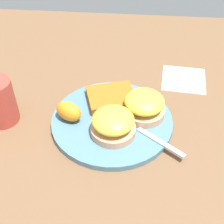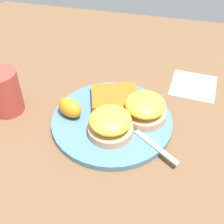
% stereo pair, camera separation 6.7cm
% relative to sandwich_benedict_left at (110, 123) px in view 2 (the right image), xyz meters
% --- Properties ---
extents(ground_plane, '(1.10, 1.10, 0.00)m').
position_rel_sandwich_benedict_left_xyz_m(ground_plane, '(0.01, -0.04, -0.04)').
color(ground_plane, brown).
extents(plate, '(0.27, 0.27, 0.01)m').
position_rel_sandwich_benedict_left_xyz_m(plate, '(0.01, -0.04, -0.03)').
color(plate, slate).
rests_on(plate, ground_plane).
extents(sandwich_benedict_left, '(0.09, 0.09, 0.06)m').
position_rel_sandwich_benedict_left_xyz_m(sandwich_benedict_left, '(0.00, 0.00, 0.00)').
color(sandwich_benedict_left, tan).
rests_on(sandwich_benedict_left, plate).
extents(sandwich_benedict_right, '(0.09, 0.09, 0.06)m').
position_rel_sandwich_benedict_left_xyz_m(sandwich_benedict_right, '(-0.06, -0.06, 0.00)').
color(sandwich_benedict_right, tan).
rests_on(sandwich_benedict_right, plate).
extents(hashbrown_patty, '(0.13, 0.12, 0.02)m').
position_rel_sandwich_benedict_left_xyz_m(hashbrown_patty, '(0.01, -0.10, -0.02)').
color(hashbrown_patty, '#B25C1A').
rests_on(hashbrown_patty, plate).
extents(orange_wedge, '(0.07, 0.06, 0.04)m').
position_rel_sandwich_benedict_left_xyz_m(orange_wedge, '(0.10, -0.03, -0.00)').
color(orange_wedge, orange).
rests_on(orange_wedge, plate).
extents(fork, '(0.18, 0.14, 0.00)m').
position_rel_sandwich_benedict_left_xyz_m(fork, '(-0.05, -0.02, -0.02)').
color(fork, silver).
rests_on(fork, plate).
extents(cup, '(0.11, 0.07, 0.10)m').
position_rel_sandwich_benedict_left_xyz_m(cup, '(0.25, -0.03, 0.01)').
color(cup, '#B23D33').
rests_on(cup, ground_plane).
extents(napkin, '(0.12, 0.12, 0.00)m').
position_rel_sandwich_benedict_left_xyz_m(napkin, '(-0.16, -0.22, -0.04)').
color(napkin, white).
rests_on(napkin, ground_plane).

